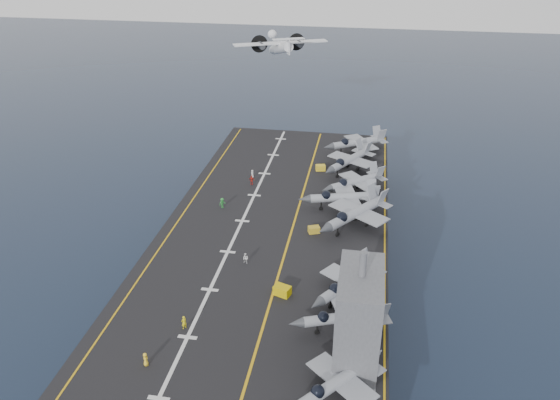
% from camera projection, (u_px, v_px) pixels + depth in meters
% --- Properties ---
extents(ground, '(500.00, 500.00, 0.00)m').
position_uv_depth(ground, '(276.00, 274.00, 98.82)').
color(ground, '#142135').
rests_on(ground, ground).
extents(hull, '(36.00, 90.00, 10.00)m').
position_uv_depth(hull, '(276.00, 250.00, 96.51)').
color(hull, '#56595E').
rests_on(hull, ground).
extents(flight_deck, '(38.00, 92.00, 0.40)m').
position_uv_depth(flight_deck, '(276.00, 225.00, 94.11)').
color(flight_deck, black).
rests_on(flight_deck, hull).
extents(foul_line, '(0.35, 90.00, 0.02)m').
position_uv_depth(foul_line, '(293.00, 225.00, 93.56)').
color(foul_line, gold).
rests_on(foul_line, flight_deck).
extents(landing_centerline, '(0.50, 90.00, 0.02)m').
position_uv_depth(landing_centerline, '(242.00, 221.00, 94.91)').
color(landing_centerline, silver).
rests_on(landing_centerline, flight_deck).
extents(deck_edge_port, '(0.25, 90.00, 0.02)m').
position_uv_depth(deck_edge_port, '(182.00, 216.00, 96.56)').
color(deck_edge_port, gold).
rests_on(deck_edge_port, flight_deck).
extents(deck_edge_stbd, '(0.25, 90.00, 0.02)m').
position_uv_depth(deck_edge_stbd, '(385.00, 233.00, 91.23)').
color(deck_edge_stbd, gold).
rests_on(deck_edge_stbd, flight_deck).
extents(island_superstructure, '(5.00, 10.00, 15.00)m').
position_uv_depth(island_superstructure, '(359.00, 308.00, 62.08)').
color(island_superstructure, '#56595E').
rests_on(island_superstructure, flight_deck).
extents(fighter_jet_0, '(14.98, 15.35, 4.48)m').
position_uv_depth(fighter_jet_0, '(337.00, 381.00, 59.24)').
color(fighter_jet_0, '#8F949C').
rests_on(fighter_jet_0, flight_deck).
extents(fighter_jet_1, '(15.02, 12.51, 4.46)m').
position_uv_depth(fighter_jet_1, '(345.00, 316.00, 68.87)').
color(fighter_jet_1, gray).
rests_on(fighter_jet_1, flight_deck).
extents(fighter_jet_2, '(15.23, 16.37, 4.73)m').
position_uv_depth(fighter_jet_2, '(348.00, 282.00, 75.18)').
color(fighter_jet_2, gray).
rests_on(fighter_jet_2, flight_deck).
extents(fighter_jet_4, '(18.06, 19.17, 5.55)m').
position_uv_depth(fighter_jet_4, '(355.00, 212.00, 91.91)').
color(fighter_jet_4, '#99A0A7').
rests_on(fighter_jet_4, flight_deck).
extents(fighter_jet_5, '(16.63, 13.31, 5.05)m').
position_uv_depth(fighter_jet_5, '(344.00, 196.00, 97.73)').
color(fighter_jet_5, '#99A2A9').
rests_on(fighter_jet_5, flight_deck).
extents(fighter_jet_6, '(16.38, 15.78, 4.76)m').
position_uv_depth(fighter_jet_6, '(356.00, 181.00, 103.78)').
color(fighter_jet_6, '#8F97A0').
rests_on(fighter_jet_6, flight_deck).
extents(fighter_jet_7, '(16.04, 17.80, 5.15)m').
position_uv_depth(fighter_jet_7, '(349.00, 160.00, 112.40)').
color(fighter_jet_7, gray).
rests_on(fighter_jet_7, flight_deck).
extents(fighter_jet_8, '(17.76, 16.11, 5.14)m').
position_uv_depth(fighter_jet_8, '(358.00, 142.00, 121.28)').
color(fighter_jet_8, '#989EA7').
rests_on(fighter_jet_8, flight_deck).
extents(tow_cart_a, '(2.66, 2.18, 1.38)m').
position_uv_depth(tow_cart_a, '(282.00, 290.00, 76.15)').
color(tow_cart_a, '#CBAE07').
rests_on(tow_cart_a, flight_deck).
extents(tow_cart_b, '(2.18, 1.82, 1.12)m').
position_uv_depth(tow_cart_b, '(314.00, 230.00, 91.21)').
color(tow_cart_b, gold).
rests_on(tow_cart_b, flight_deck).
extents(tow_cart_c, '(2.21, 1.72, 1.17)m').
position_uv_depth(tow_cart_c, '(320.00, 168.00, 113.61)').
color(tow_cart_c, yellow).
rests_on(tow_cart_c, flight_deck).
extents(crew_0, '(1.17, 1.29, 1.79)m').
position_uv_depth(crew_0, '(146.00, 359.00, 64.05)').
color(crew_0, yellow).
rests_on(crew_0, flight_deck).
extents(crew_1, '(1.33, 1.40, 1.94)m').
position_uv_depth(crew_1, '(184.00, 322.00, 69.75)').
color(crew_1, yellow).
rests_on(crew_1, flight_deck).
extents(crew_3, '(1.36, 1.39, 1.95)m').
position_uv_depth(crew_3, '(222.00, 203.00, 98.81)').
color(crew_3, '#268C33').
rests_on(crew_3, flight_deck).
extents(crew_4, '(1.21, 0.82, 1.98)m').
position_uv_depth(crew_4, '(252.00, 180.00, 107.33)').
color(crew_4, red).
rests_on(crew_4, flight_deck).
extents(crew_5, '(0.95, 1.14, 1.64)m').
position_uv_depth(crew_5, '(252.00, 174.00, 110.40)').
color(crew_5, silver).
rests_on(crew_5, flight_deck).
extents(crew_7, '(1.27, 1.12, 1.76)m').
position_uv_depth(crew_7, '(246.00, 258.00, 82.94)').
color(crew_7, white).
rests_on(crew_7, flight_deck).
extents(transport_plane, '(28.38, 24.63, 5.63)m').
position_uv_depth(transport_plane, '(281.00, 49.00, 136.39)').
color(transport_plane, silver).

